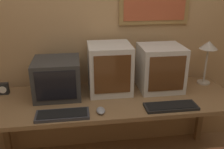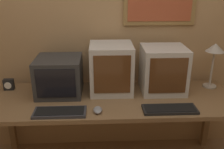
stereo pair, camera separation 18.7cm
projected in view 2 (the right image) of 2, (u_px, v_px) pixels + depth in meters
name	position (u px, v px, depth m)	size (l,w,h in m)	color
wall_back	(110.00, 25.00, 2.36)	(8.00, 0.08, 2.60)	tan
desk	(112.00, 105.00, 2.20)	(2.15, 0.71, 0.75)	olive
monitor_left	(59.00, 76.00, 2.21)	(0.39, 0.38, 0.33)	#333333
monitor_center	(112.00, 68.00, 2.23)	(0.37, 0.37, 0.44)	beige
monitor_right	(163.00, 69.00, 2.24)	(0.39, 0.36, 0.41)	beige
keyboard_main	(60.00, 112.00, 1.92)	(0.40, 0.16, 0.03)	#333338
keyboard_side	(170.00, 109.00, 1.96)	(0.43, 0.16, 0.03)	black
mouse_near_keyboard	(98.00, 110.00, 1.94)	(0.07, 0.11, 0.04)	gray
desk_clock	(9.00, 84.00, 2.31)	(0.09, 0.05, 0.10)	black
desk_lamp	(215.00, 52.00, 2.26)	(0.17, 0.17, 0.43)	#B2A899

